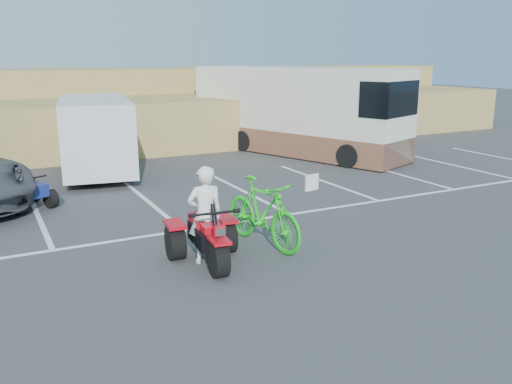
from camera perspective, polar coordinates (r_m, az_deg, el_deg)
name	(u,v)px	position (r m, az deg, el deg)	size (l,w,h in m)	color
ground	(229,268)	(9.82, -2.85, -8.00)	(100.00, 100.00, 0.00)	#3C3C3F
parking_stripes	(194,207)	(13.70, -6.60, -1.57)	(28.00, 5.16, 0.01)	white
grass_embankment	(76,111)	(24.18, -18.41, 8.08)	(40.00, 8.50, 3.10)	olive
red_trike_atv	(209,264)	(10.02, -4.99, -7.59)	(1.32, 1.75, 1.14)	#BA0A16
rider	(205,215)	(9.85, -5.35, -2.40)	(0.66, 0.43, 1.81)	white
green_dirt_bike	(262,212)	(10.73, 0.69, -2.16)	(0.64, 2.28, 1.37)	#14BF19
cargo_trailer	(96,134)	(17.96, -16.48, 5.92)	(2.86, 5.40, 2.40)	silver
rv_motorhome	(296,117)	(21.10, 4.22, 7.88)	(5.26, 9.14, 3.21)	silver
quad_atv_blue	(28,208)	(14.71, -22.90, -1.55)	(1.00, 1.34, 0.87)	navy
quad_atv_green	(100,180)	(17.30, -16.09, 1.27)	(1.23, 1.64, 1.07)	#145B16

